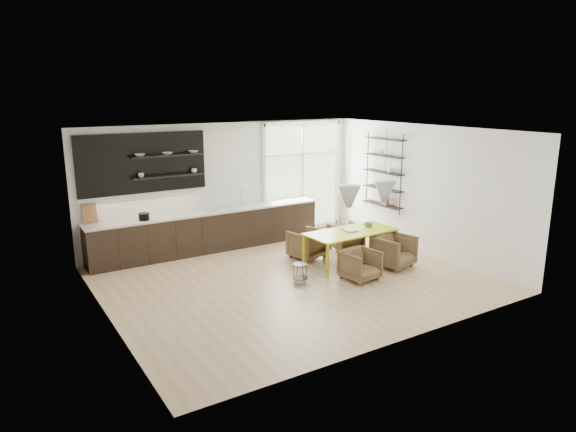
% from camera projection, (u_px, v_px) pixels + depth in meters
% --- Properties ---
extents(room, '(7.02, 6.01, 2.91)m').
position_uv_depth(room, '(288.00, 194.00, 10.95)').
color(room, '#D5B58B').
rests_on(room, ground).
extents(kitchen_run, '(5.54, 0.69, 2.75)m').
position_uv_depth(kitchen_run, '(205.00, 225.00, 11.81)').
color(kitchen_run, black).
rests_on(kitchen_run, ground).
extents(right_shelving, '(0.26, 1.22, 1.90)m').
position_uv_depth(right_shelving, '(384.00, 174.00, 12.39)').
color(right_shelving, black).
rests_on(right_shelving, ground).
extents(dining_table, '(2.01, 0.97, 0.72)m').
position_uv_depth(dining_table, '(351.00, 233.00, 10.87)').
color(dining_table, '#C0C917').
rests_on(dining_table, ground).
extents(armchair_back_left, '(0.83, 0.84, 0.64)m').
position_uv_depth(armchair_back_left, '(307.00, 244.00, 11.34)').
color(armchair_back_left, brown).
rests_on(armchair_back_left, ground).
extents(armchair_back_right, '(0.72, 0.74, 0.62)m').
position_uv_depth(armchair_back_right, '(346.00, 237.00, 11.94)').
color(armchair_back_right, brown).
rests_on(armchair_back_right, ground).
extents(armchair_front_left, '(0.71, 0.73, 0.60)m').
position_uv_depth(armchair_front_left, '(360.00, 265.00, 10.03)').
color(armchair_front_left, brown).
rests_on(armchair_front_left, ground).
extents(armchair_front_right, '(0.88, 0.89, 0.68)m').
position_uv_depth(armchair_front_right, '(394.00, 251.00, 10.75)').
color(armchair_front_right, brown).
rests_on(armchair_front_right, ground).
extents(wire_stool, '(0.30, 0.30, 0.38)m').
position_uv_depth(wire_stool, '(300.00, 271.00, 9.86)').
color(wire_stool, black).
rests_on(wire_stool, ground).
extents(table_book, '(0.30, 0.37, 0.03)m').
position_uv_depth(table_book, '(344.00, 230.00, 10.86)').
color(table_book, white).
rests_on(table_book, dining_table).
extents(table_bowl, '(0.25, 0.25, 0.06)m').
position_uv_depth(table_bowl, '(369.00, 225.00, 11.24)').
color(table_bowl, '#4B8250').
rests_on(table_bowl, dining_table).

